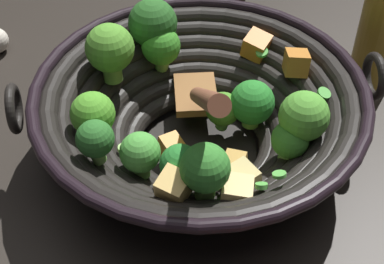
{
  "coord_description": "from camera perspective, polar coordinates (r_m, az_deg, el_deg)",
  "views": [
    {
      "loc": [
        -0.18,
        -0.44,
        0.51
      ],
      "look_at": [
        -0.0,
        0.01,
        0.03
      ],
      "focal_mm": 54.66,
      "sensor_mm": 36.0,
      "label": 1
    }
  ],
  "objects": [
    {
      "name": "ground_plane",
      "position": [
        0.7,
        0.7,
        -2.31
      ],
      "size": [
        4.0,
        4.0,
        0.0
      ],
      "primitive_type": "plane",
      "color": "#28231E"
    },
    {
      "name": "wok",
      "position": [
        0.65,
        0.63,
        1.94
      ],
      "size": [
        0.4,
        0.37,
        0.23
      ],
      "color": "black",
      "rests_on": "ground"
    },
    {
      "name": "cooking_oil_bottle",
      "position": [
        0.77,
        18.15,
        10.09
      ],
      "size": [
        0.06,
        0.06,
        0.24
      ],
      "color": "gold",
      "rests_on": "ground"
    }
  ]
}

